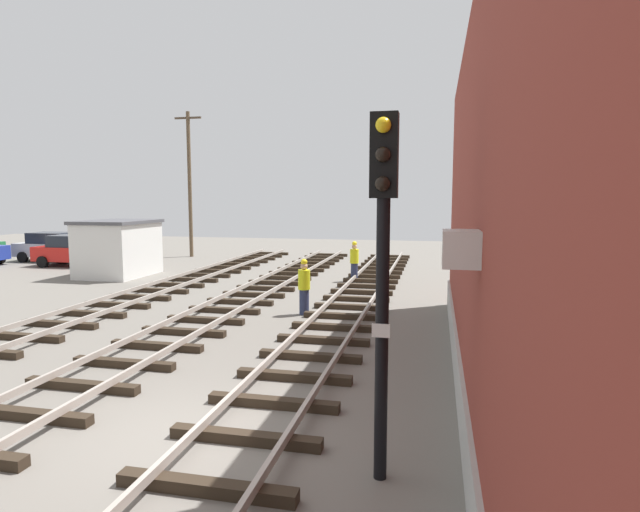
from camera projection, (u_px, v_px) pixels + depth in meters
The scene contains 10 objects.
ground_plane at pixel (182, 436), 8.54m from camera, with size 80.00×80.00×0.00m, color slate.
track_near_building at pixel (245, 436), 8.29m from camera, with size 2.50×53.93×0.32m.
track_centre at pixel (27, 413), 9.16m from camera, with size 2.50×53.93×0.32m.
signal_mast at pixel (383, 254), 6.92m from camera, with size 0.36×0.40×4.97m.
control_hut at pixel (118, 248), 25.87m from camera, with size 3.00×3.80×2.76m.
parked_car_red at pixel (74, 250), 29.52m from camera, with size 4.20×2.04×1.76m.
parked_car_silver at pixel (52, 247), 31.80m from camera, with size 4.20×2.04×1.76m.
utility_pole_far at pixel (190, 182), 33.86m from camera, with size 1.80×0.24×9.33m.
track_worker_foreground at pixel (304, 287), 17.30m from camera, with size 0.40×0.40×1.87m.
track_worker_distant at pixel (354, 261), 24.17m from camera, with size 0.40×0.40×1.87m.
Camera 1 is at (3.98, -7.47, 3.89)m, focal length 29.38 mm.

